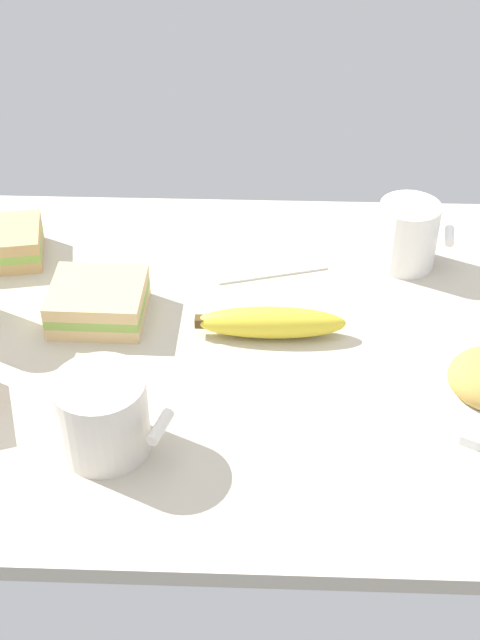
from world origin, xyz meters
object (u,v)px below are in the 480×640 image
(coffee_mug_black, at_px, (102,414))
(paper_napkin, at_px, (259,246))
(sandwich_main, at_px, (4,244))
(banana, at_px, (271,323))
(coffee_mug_milky, at_px, (408,234))
(sandwich_extra, at_px, (98,302))

(coffee_mug_black, xyz_separation_m, paper_napkin, (0.15, 0.37, -0.04))
(sandwich_main, height_order, banana, sandwich_main)
(coffee_mug_black, bearing_deg, coffee_mug_milky, 45.20)
(coffee_mug_black, distance_m, banana, 0.25)
(sandwich_main, xyz_separation_m, sandwich_extra, (0.14, -0.12, 0.00))
(sandwich_main, bearing_deg, coffee_mug_milky, 0.71)
(sandwich_main, height_order, paper_napkin, sandwich_main)
(sandwich_extra, bearing_deg, paper_napkin, 40.01)
(sandwich_extra, bearing_deg, coffee_mug_milky, 18.61)
(banana, relative_size, paper_napkin, 1.22)
(sandwich_extra, bearing_deg, coffee_mug_black, -78.95)
(coffee_mug_milky, bearing_deg, coffee_mug_black, -134.80)
(paper_napkin, bearing_deg, coffee_mug_milky, -9.23)
(coffee_mug_black, xyz_separation_m, sandwich_extra, (-0.04, 0.21, -0.02))
(coffee_mug_milky, xyz_separation_m, sandwich_main, (-0.52, -0.01, -0.02))
(sandwich_extra, relative_size, banana, 0.64)
(sandwich_extra, bearing_deg, sandwich_main, 139.83)
(banana, bearing_deg, paper_napkin, 95.12)
(coffee_mug_black, relative_size, paper_napkin, 0.81)
(coffee_mug_milky, relative_size, sandwich_extra, 0.89)
(banana, bearing_deg, coffee_mug_milky, 42.00)
(paper_napkin, bearing_deg, coffee_mug_black, -111.68)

